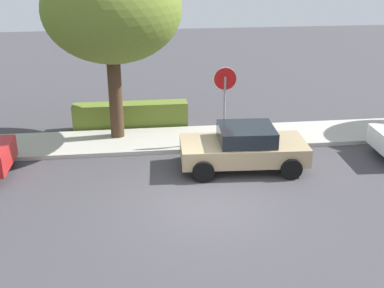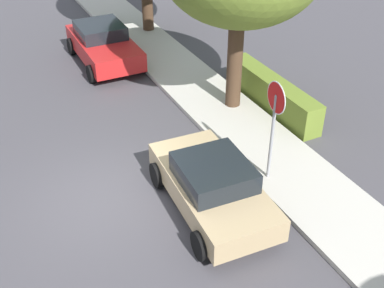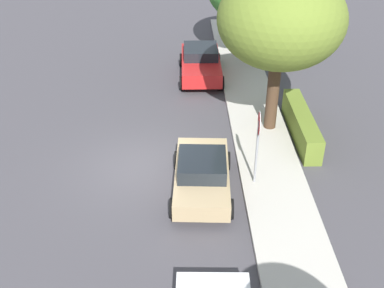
{
  "view_description": "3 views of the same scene",
  "coord_description": "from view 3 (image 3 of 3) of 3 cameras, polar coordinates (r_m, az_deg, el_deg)",
  "views": [
    {
      "loc": [
        -1.8,
        -11.22,
        6.33
      ],
      "look_at": [
        -0.27,
        1.28,
        1.19
      ],
      "focal_mm": 45.0,
      "sensor_mm": 36.0,
      "label": 1
    },
    {
      "loc": [
        8.88,
        -2.2,
        7.6
      ],
      "look_at": [
        0.74,
        1.88,
        1.47
      ],
      "focal_mm": 45.0,
      "sensor_mm": 36.0,
      "label": 2
    },
    {
      "loc": [
        13.97,
        1.39,
        9.82
      ],
      "look_at": [
        0.17,
        1.77,
        1.05
      ],
      "focal_mm": 45.0,
      "sensor_mm": 36.0,
      "label": 3
    }
  ],
  "objects": [
    {
      "name": "stop_sign",
      "position": [
        15.27,
        7.83,
        0.9
      ],
      "size": [
        0.78,
        0.09,
        2.77
      ],
      "color": "gray",
      "rests_on": "ground_plane"
    },
    {
      "name": "sidewalk_curb",
      "position": [
        17.32,
        9.06,
        -2.29
      ],
      "size": [
        32.0,
        2.19,
        0.14
      ],
      "primitive_type": "cube",
      "color": "#B2ADA3",
      "rests_on": "ground_plane"
    },
    {
      "name": "street_tree_mid_block",
      "position": [
        17.6,
        10.53,
        14.25
      ],
      "size": [
        4.53,
        4.53,
        6.24
      ],
      "color": "#422D1E",
      "rests_on": "ground_plane"
    },
    {
      "name": "front_yard_hedge",
      "position": [
        19.07,
        12.82,
        2.28
      ],
      "size": [
        4.26,
        0.65,
        0.98
      ],
      "color": "olive",
      "rests_on": "ground_plane"
    },
    {
      "name": "parked_car_red",
      "position": [
        23.47,
        1.04,
        9.63
      ],
      "size": [
        4.04,
        2.07,
        1.42
      ],
      "color": "red",
      "rests_on": "ground_plane"
    },
    {
      "name": "ground_plane",
      "position": [
        17.13,
        -5.96,
        -2.74
      ],
      "size": [
        60.0,
        60.0,
        0.0
      ],
      "primitive_type": "plane",
      "color": "#423F44"
    },
    {
      "name": "parked_car_tan",
      "position": [
        15.53,
        1.19,
        -3.59
      ],
      "size": [
        3.9,
        2.11,
        1.35
      ],
      "color": "tan",
      "rests_on": "ground_plane"
    }
  ]
}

